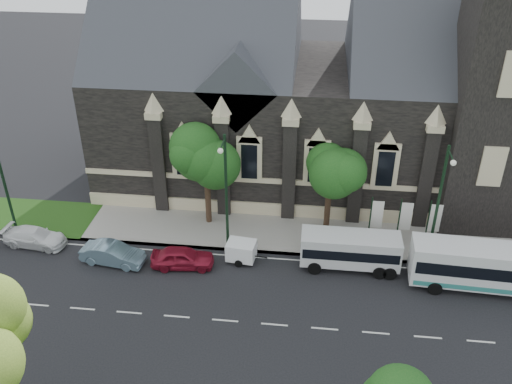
# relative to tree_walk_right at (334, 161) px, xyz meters

# --- Properties ---
(ground) EXTENTS (160.00, 160.00, 0.00)m
(ground) POSITION_rel_tree_walk_right_xyz_m (-3.21, -10.71, -5.82)
(ground) COLOR black
(ground) RESTS_ON ground
(sidewalk) EXTENTS (80.00, 5.00, 0.15)m
(sidewalk) POSITION_rel_tree_walk_right_xyz_m (-3.21, -1.21, -5.74)
(sidewalk) COLOR gray
(sidewalk) RESTS_ON ground
(museum) EXTENTS (40.00, 17.70, 29.90)m
(museum) POSITION_rel_tree_walk_right_xyz_m (1.90, 8.07, 2.35)
(museum) COLOR black
(museum) RESTS_ON ground
(tree_walk_right) EXTENTS (4.08, 4.08, 7.80)m
(tree_walk_right) POSITION_rel_tree_walk_right_xyz_m (0.00, 0.00, 0.00)
(tree_walk_right) COLOR black
(tree_walk_right) RESTS_ON ground
(tree_walk_left) EXTENTS (3.91, 3.91, 7.64)m
(tree_walk_left) POSITION_rel_tree_walk_right_xyz_m (-9.01, -0.01, -0.08)
(tree_walk_left) COLOR black
(tree_walk_left) RESTS_ON ground
(street_lamp_near) EXTENTS (0.36, 1.88, 9.00)m
(street_lamp_near) POSITION_rel_tree_walk_right_xyz_m (6.79, -3.62, -0.71)
(street_lamp_near) COLOR black
(street_lamp_near) RESTS_ON ground
(street_lamp_mid) EXTENTS (0.36, 1.88, 9.00)m
(street_lamp_mid) POSITION_rel_tree_walk_right_xyz_m (-7.21, -3.62, -0.71)
(street_lamp_mid) COLOR black
(street_lamp_mid) RESTS_ON ground
(street_lamp_far) EXTENTS (0.36, 1.88, 9.00)m
(street_lamp_far) POSITION_rel_tree_walk_right_xyz_m (-23.21, -3.62, -0.71)
(street_lamp_far) COLOR black
(street_lamp_far) RESTS_ON ground
(banner_flag_left) EXTENTS (0.90, 0.10, 4.00)m
(banner_flag_left) POSITION_rel_tree_walk_right_xyz_m (3.08, -1.71, -3.43)
(banner_flag_left) COLOR black
(banner_flag_left) RESTS_ON ground
(banner_flag_center) EXTENTS (0.90, 0.10, 4.00)m
(banner_flag_center) POSITION_rel_tree_walk_right_xyz_m (5.08, -1.71, -3.43)
(banner_flag_center) COLOR black
(banner_flag_center) RESTS_ON ground
(banner_flag_right) EXTENTS (0.90, 0.10, 4.00)m
(banner_flag_right) POSITION_rel_tree_walk_right_xyz_m (7.08, -1.71, -3.43)
(banner_flag_right) COLOR black
(banner_flag_right) RESTS_ON ground
(tour_coach) EXTENTS (10.93, 2.99, 3.16)m
(tour_coach) POSITION_rel_tree_walk_right_xyz_m (10.62, -5.81, -4.09)
(tour_coach) COLOR silver
(tour_coach) RESTS_ON ground
(shuttle_bus) EXTENTS (6.65, 2.37, 2.56)m
(shuttle_bus) POSITION_rel_tree_walk_right_xyz_m (1.39, -4.51, -4.33)
(shuttle_bus) COLOR silver
(shuttle_bus) RESTS_ON ground
(box_trailer) EXTENTS (2.89, 1.70, 1.51)m
(box_trailer) POSITION_rel_tree_walk_right_xyz_m (-6.06, -4.68, -4.96)
(box_trailer) COLOR white
(box_trailer) RESTS_ON ground
(sedan) EXTENTS (4.62, 2.12, 1.47)m
(sedan) POSITION_rel_tree_walk_right_xyz_m (-14.83, -5.95, -5.08)
(sedan) COLOR slate
(sedan) RESTS_ON ground
(car_far_red) EXTENTS (4.42, 2.13, 1.46)m
(car_far_red) POSITION_rel_tree_walk_right_xyz_m (-9.96, -5.78, -5.09)
(car_far_red) COLOR maroon
(car_far_red) RESTS_ON ground
(car_far_white) EXTENTS (4.71, 2.26, 1.32)m
(car_far_white) POSITION_rel_tree_walk_right_xyz_m (-21.17, -4.54, -5.15)
(car_far_white) COLOR white
(car_far_white) RESTS_ON ground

